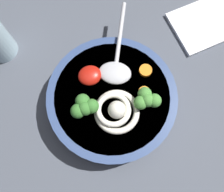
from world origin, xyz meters
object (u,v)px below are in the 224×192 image
soup_bowl (112,100)px  noodle_pile (116,111)px  soup_spoon (116,66)px  folded_napkin (210,22)px

soup_bowl → noodle_pile: noodle_pile is taller
soup_bowl → noodle_pile: (0.33, 3.03, 3.77)cm
soup_spoon → folded_napkin: soup_spoon is taller
soup_bowl → soup_spoon: soup_spoon is taller
soup_spoon → folded_napkin: 25.47cm
soup_bowl → soup_spoon: 6.57cm
soup_bowl → soup_spoon: bearing=-116.3°
noodle_pile → soup_spoon: 8.53cm
soup_spoon → folded_napkin: (-24.13, -5.61, -5.90)cm
folded_napkin → noodle_pile: bearing=26.9°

